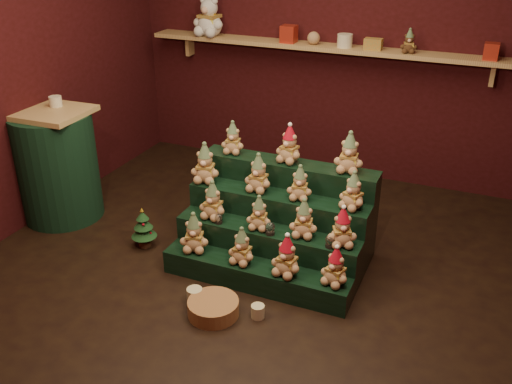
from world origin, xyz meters
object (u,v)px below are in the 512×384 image
at_px(snow_globe_b, 270,228).
at_px(mug_right, 258,311).
at_px(wicker_basket, 213,308).
at_px(mini_christmas_tree, 143,228).
at_px(side_table, 57,165).
at_px(brown_bear, 409,41).
at_px(snow_globe_a, 219,218).
at_px(riser_tier_front, 255,276).
at_px(mug_left, 195,295).
at_px(white_bear, 209,12).
at_px(snow_globe_c, 330,241).

distance_m(snow_globe_b, mug_right, 0.61).
bearing_deg(wicker_basket, mini_christmas_tree, 148.12).
height_order(side_table, brown_bear, brown_bear).
height_order(snow_globe_a, wicker_basket, snow_globe_a).
bearing_deg(brown_bear, mug_right, -112.89).
xyz_separation_m(riser_tier_front, wicker_basket, (-0.13, -0.41, -0.04)).
relative_size(mug_left, mug_right, 1.19).
xyz_separation_m(riser_tier_front, snow_globe_a, (-0.36, 0.16, 0.31)).
relative_size(wicker_basket, brown_bear, 1.69).
bearing_deg(mug_left, snow_globe_a, 96.10).
height_order(riser_tier_front, mug_right, riser_tier_front).
bearing_deg(white_bear, snow_globe_b, -46.41).
xyz_separation_m(riser_tier_front, white_bear, (-1.38, 2.07, 1.46)).
height_order(riser_tier_front, snow_globe_c, snow_globe_c).
distance_m(snow_globe_a, mug_left, 0.61).
height_order(mug_left, wicker_basket, same).
bearing_deg(wicker_basket, brown_bear, 73.81).
bearing_deg(riser_tier_front, brown_bear, 74.10).
bearing_deg(mug_left, mini_christmas_tree, 145.83).
xyz_separation_m(snow_globe_b, side_table, (-2.05, 0.17, 0.08)).
bearing_deg(side_table, mug_left, -23.58).
height_order(snow_globe_a, mini_christmas_tree, snow_globe_a).
bearing_deg(side_table, white_bear, 68.57).
bearing_deg(mug_left, wicker_basket, -21.37).
height_order(side_table, mug_left, side_table).
xyz_separation_m(mug_left, brown_bear, (0.90, 2.41, 1.37)).
distance_m(riser_tier_front, mug_right, 0.36).
xyz_separation_m(side_table, white_bear, (0.62, 1.74, 1.07)).
distance_m(side_table, mug_left, 1.87).
height_order(side_table, wicker_basket, side_table).
bearing_deg(side_table, wicker_basket, -23.55).
bearing_deg(snow_globe_b, mug_right, -77.30).
relative_size(mini_christmas_tree, wicker_basket, 1.01).
relative_size(riser_tier_front, mug_right, 15.31).
height_order(side_table, mug_right, side_table).
xyz_separation_m(side_table, mug_right, (2.16, -0.65, -0.44)).
bearing_deg(mug_right, snow_globe_a, 137.42).
height_order(wicker_basket, white_bear, white_bear).
relative_size(side_table, wicker_basket, 2.84).
height_order(riser_tier_front, white_bear, white_bear).
height_order(mug_left, mug_right, mug_left).
relative_size(snow_globe_c, mug_left, 0.86).
bearing_deg(snow_globe_b, snow_globe_a, 180.00).
xyz_separation_m(riser_tier_front, side_table, (-2.00, 0.33, 0.40)).
xyz_separation_m(snow_globe_b, mug_right, (0.11, -0.48, -0.36)).
bearing_deg(snow_globe_c, side_table, 176.08).
bearing_deg(brown_bear, riser_tier_front, -118.50).
relative_size(side_table, white_bear, 2.10).
relative_size(wicker_basket, white_bear, 0.74).
height_order(snow_globe_c, mug_left, snow_globe_c).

